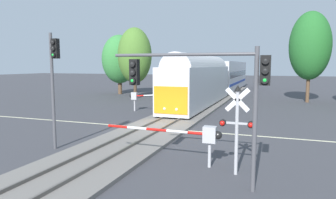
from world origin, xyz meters
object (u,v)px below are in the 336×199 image
object	(u,v)px
crossing_signal_mast	(237,121)
traffic_signal_near_right	(208,82)
crossing_gate_near	(197,135)
oak_far_right	(310,46)
commuter_train	(218,77)
pine_left_background	(120,59)
crossing_gate_far	(140,96)
traffic_signal_median	(54,72)
oak_behind_train	(135,56)

from	to	relation	value
crossing_signal_mast	traffic_signal_near_right	bearing A→B (deg)	-120.25
crossing_gate_near	oak_far_right	xyz separation A→B (m)	(6.60, 26.43, 5.21)
traffic_signal_near_right	oak_far_right	world-z (taller)	oak_far_right
commuter_train	pine_left_background	world-z (taller)	pine_left_background
crossing_gate_near	oak_far_right	world-z (taller)	oak_far_right
commuter_train	crossing_gate_near	distance (m)	29.28
commuter_train	crossing_gate_far	distance (m)	16.19
commuter_train	traffic_signal_near_right	distance (m)	31.37
crossing_gate_far	oak_far_right	world-z (taller)	oak_far_right
traffic_signal_near_right	crossing_signal_mast	bearing A→B (deg)	59.75
crossing_gate_far	traffic_signal_near_right	distance (m)	18.50
commuter_train	crossing_gate_near	bearing A→B (deg)	-81.10
crossing_signal_mast	oak_far_right	xyz separation A→B (m)	(4.83, 26.96, 4.37)
crossing_gate_far	oak_far_right	bearing A→B (deg)	39.74
traffic_signal_near_right	crossing_gate_far	bearing A→B (deg)	122.94
traffic_signal_median	traffic_signal_near_right	bearing A→B (deg)	-13.50
crossing_gate_far	pine_left_background	bearing A→B (deg)	124.99
crossing_signal_mast	pine_left_background	xyz separation A→B (m)	(-21.04, 28.52, 3.02)
pine_left_background	crossing_signal_mast	bearing A→B (deg)	-53.58
oak_far_right	crossing_signal_mast	bearing A→B (deg)	-100.16
crossing_signal_mast	traffic_signal_median	distance (m)	9.56
commuter_train	crossing_signal_mast	world-z (taller)	commuter_train
oak_behind_train	traffic_signal_median	bearing A→B (deg)	-73.64
oak_behind_train	pine_left_background	bearing A→B (deg)	136.25
traffic_signal_median	oak_behind_train	bearing A→B (deg)	106.36
crossing_signal_mast	pine_left_background	world-z (taller)	pine_left_background
crossing_signal_mast	pine_left_background	distance (m)	35.57
commuter_train	traffic_signal_median	world-z (taller)	traffic_signal_median
commuter_train	oak_far_right	distance (m)	12.01
crossing_signal_mast	traffic_signal_median	bearing A→B (deg)	176.43
oak_far_right	pine_left_background	bearing A→B (deg)	176.55
commuter_train	traffic_signal_near_right	bearing A→B (deg)	-80.02
crossing_gate_far	traffic_signal_near_right	world-z (taller)	traffic_signal_near_right
crossing_gate_near	crossing_signal_mast	bearing A→B (deg)	-16.52
crossing_gate_far	oak_behind_train	xyz separation A→B (m)	(-5.39, 9.97, 4.18)
crossing_signal_mast	traffic_signal_median	xyz separation A→B (m)	(-9.37, 0.58, 1.81)
commuter_train	crossing_signal_mast	xyz separation A→B (m)	(6.29, -29.41, -0.57)
pine_left_background	crossing_gate_near	bearing A→B (deg)	-55.45
traffic_signal_median	pine_left_background	xyz separation A→B (m)	(-11.67, 27.93, 1.21)
crossing_gate_near	crossing_signal_mast	world-z (taller)	crossing_signal_mast
crossing_gate_near	pine_left_background	world-z (taller)	pine_left_background
oak_behind_train	traffic_signal_near_right	bearing A→B (deg)	-58.79
commuter_train	traffic_signal_median	size ratio (longest dim) A/B	6.99
crossing_gate_far	oak_far_right	size ratio (longest dim) A/B	0.52
commuter_train	oak_far_right	world-z (taller)	oak_far_right
traffic_signal_median	oak_behind_train	distance (m)	24.35
crossing_gate_near	pine_left_background	distance (m)	34.20
commuter_train	oak_behind_train	distance (m)	11.70
oak_far_right	pine_left_background	distance (m)	25.95
commuter_train	oak_behind_train	xyz separation A→B (m)	(-9.93, -5.51, 2.82)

